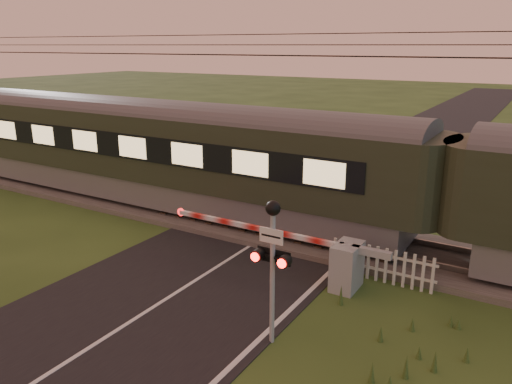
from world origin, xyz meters
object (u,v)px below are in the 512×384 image
Objects in this scene: boom_gate at (338,262)px; crossing_signal at (273,247)px; train at (448,191)px; picket_fence at (381,264)px.

crossing_signal reaches higher than boom_gate.
boom_gate is at bearing -125.94° from train.
train is 6.06m from crossing_signal.
picket_fence is (1.07, 3.77, -1.59)m from crossing_signal.
train is at bearing 69.29° from crossing_signal.
crossing_signal is at bearing -110.71° from train.
train is 3.61m from boom_gate.
picket_fence is at bearing -119.60° from train.
train is 2.72m from picket_fence.
picket_fence is at bearing 42.24° from boom_gate.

